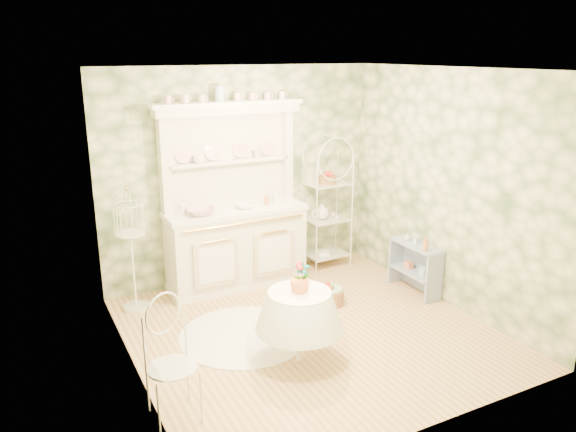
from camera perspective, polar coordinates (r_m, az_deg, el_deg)
name	(u,v)px	position (r m, az deg, el deg)	size (l,w,h in m)	color
floor	(310,332)	(6.08, 2.21, -11.66)	(3.60, 3.60, 0.00)	tan
ceiling	(313,69)	(5.37, 2.54, 14.69)	(3.60, 3.60, 0.00)	white
wall_left	(127,236)	(4.97, -16.00, -1.94)	(3.60, 3.60, 0.00)	beige
wall_right	(449,190)	(6.63, 16.04, 2.60)	(3.60, 3.60, 0.00)	beige
wall_back	(241,175)	(7.14, -4.81, 4.17)	(3.60, 3.60, 0.00)	beige
wall_front	(435,270)	(4.19, 14.68, -5.30)	(3.60, 3.60, 0.00)	beige
kitchen_dresser	(235,197)	(6.87, -5.41, 1.89)	(1.87, 0.61, 2.29)	white
bakers_rack	(327,206)	(7.61, 3.99, 1.07)	(0.53, 0.38, 1.70)	white
side_shelf	(415,267)	(7.07, 12.77, -5.12)	(0.27, 0.73, 0.63)	#8695B7
round_table	(299,325)	(5.40, 1.16, -11.01)	(0.68, 0.68, 0.75)	white
cafe_chair	(173,372)	(4.72, -11.65, -15.30)	(0.37, 0.37, 0.81)	white
birdcage_stand	(132,251)	(6.54, -15.58, -3.42)	(0.33, 0.33, 1.42)	white
floor_basket	(329,294)	(6.66, 4.23, -7.93)	(0.37, 0.37, 0.24)	#986942
lace_rug	(244,335)	(6.01, -4.49, -11.97)	(1.36, 1.36, 0.01)	white
bowl_floral	(201,214)	(6.68, -8.82, 0.21)	(0.34, 0.34, 0.08)	white
bowl_white	(244,208)	(6.88, -4.47, 0.84)	(0.21, 0.21, 0.07)	white
cup_left	(198,161)	(6.78, -9.10, 5.59)	(0.13, 0.13, 0.10)	white
cup_right	(257,155)	(7.05, -3.17, 6.19)	(0.11, 0.11, 0.10)	white
potted_geranium	(302,277)	(5.22, 1.44, -6.25)	(0.15, 0.10, 0.29)	#3F7238
bottle_amber	(426,245)	(6.75, 13.81, -2.90)	(0.07, 0.07, 0.18)	#C16E44
bottle_blue	(416,240)	(6.99, 12.87, -2.41)	(0.05, 0.05, 0.10)	#A7BFD9
bottle_glass	(407,238)	(7.08, 12.02, -2.17)	(0.07, 0.07, 0.09)	silver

